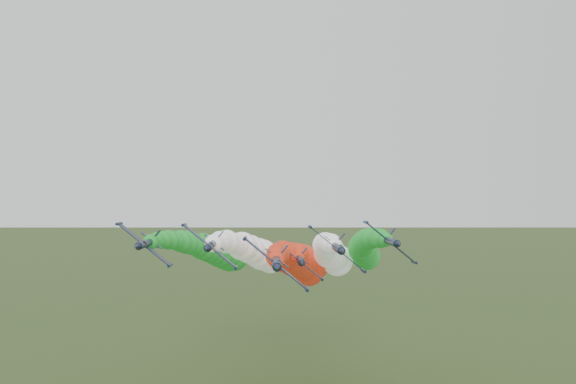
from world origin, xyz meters
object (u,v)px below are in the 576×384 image
(jet_outer_right, at_px, (365,249))
(jet_trail, at_px, (308,261))
(jet_inner_right, at_px, (332,254))
(jet_outer_left, at_px, (217,251))
(jet_lead, at_px, (298,263))
(jet_inner_left, at_px, (256,252))

(jet_outer_right, distance_m, jet_trail, 17.27)
(jet_inner_right, height_order, jet_outer_left, jet_outer_left)
(jet_inner_right, bearing_deg, jet_outer_right, 37.79)
(jet_trail, bearing_deg, jet_lead, -99.12)
(jet_inner_right, xyz_separation_m, jet_outer_right, (9.74, 7.55, 0.46))
(jet_inner_left, distance_m, jet_outer_left, 11.18)
(jet_outer_right, bearing_deg, jet_outer_left, -178.69)
(jet_inner_left, relative_size, jet_inner_right, 1.00)
(jet_outer_left, relative_size, jet_outer_right, 1.00)
(jet_outer_left, bearing_deg, jet_outer_right, 1.31)
(jet_inner_left, bearing_deg, jet_lead, -52.28)
(jet_lead, distance_m, jet_trail, 25.95)
(jet_inner_left, height_order, jet_inner_right, jet_inner_left)
(jet_inner_right, height_order, jet_outer_right, jet_outer_right)
(jet_outer_left, xyz_separation_m, jet_outer_right, (39.70, 0.91, 0.32))
(jet_lead, xyz_separation_m, jet_outer_left, (-20.75, 16.68, 1.17))
(jet_outer_right, bearing_deg, jet_trail, 151.89)
(jet_outer_left, height_order, jet_outer_right, jet_outer_right)
(jet_inner_left, distance_m, jet_outer_right, 29.44)
(jet_inner_left, distance_m, jet_inner_right, 19.60)
(jet_trail, bearing_deg, jet_outer_right, -28.11)
(jet_inner_left, xyz_separation_m, jet_inner_right, (19.36, -3.09, -0.18))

